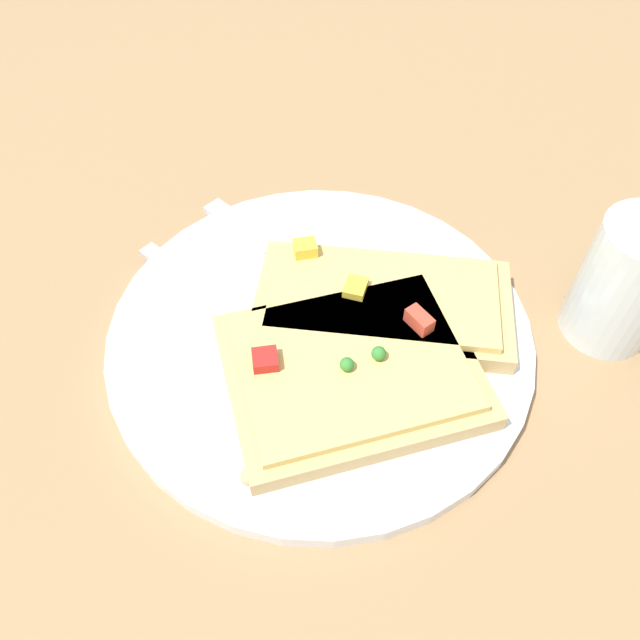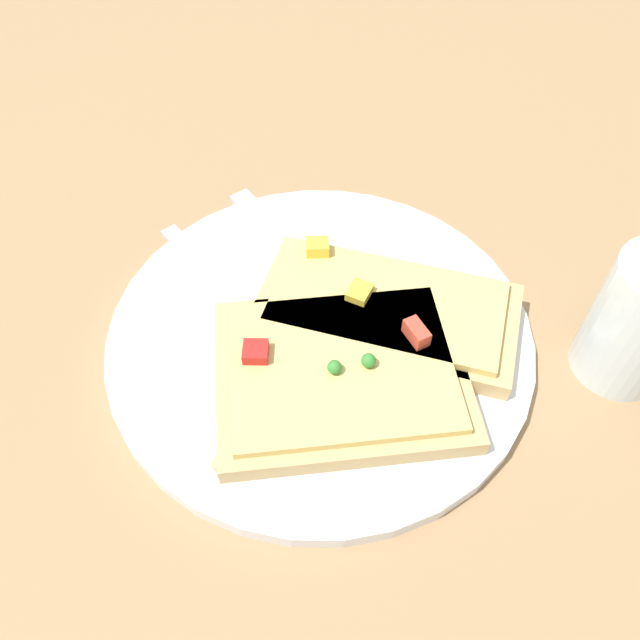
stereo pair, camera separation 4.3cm
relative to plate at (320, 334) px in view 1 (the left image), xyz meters
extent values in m
plane|color=#9E7A51|center=(0.00, 0.00, -0.01)|extent=(4.00, 4.00, 0.00)
cylinder|color=white|center=(0.00, 0.00, 0.00)|extent=(0.30, 0.30, 0.01)
cube|color=#B7B7BC|center=(-0.07, -0.05, 0.01)|extent=(0.14, 0.04, 0.01)
cube|color=#B7B7BC|center=(0.02, -0.03, 0.01)|extent=(0.06, 0.04, 0.01)
cube|color=#B7B7BC|center=(0.07, -0.03, 0.01)|extent=(0.03, 0.01, 0.00)
cube|color=#B7B7BC|center=(0.07, -0.02, 0.01)|extent=(0.03, 0.01, 0.00)
cube|color=#B7B7BC|center=(0.06, -0.01, 0.01)|extent=(0.03, 0.01, 0.00)
cube|color=#B7B7BC|center=(0.06, -0.01, 0.01)|extent=(0.03, 0.01, 0.00)
cube|color=#B7B7BC|center=(-0.12, 0.01, 0.01)|extent=(0.08, 0.03, 0.01)
cube|color=#B7B7BC|center=(-0.02, 0.02, 0.01)|extent=(0.12, 0.04, 0.00)
cube|color=tan|center=(0.04, -0.01, 0.01)|extent=(0.18, 0.19, 0.01)
cube|color=#E0C16B|center=(0.04, -0.01, 0.02)|extent=(0.15, 0.17, 0.01)
cube|color=red|center=(0.01, -0.05, 0.03)|extent=(0.02, 0.02, 0.01)
sphere|color=#388433|center=(0.05, 0.01, 0.03)|extent=(0.01, 0.01, 0.01)
sphere|color=#388433|center=(0.05, -0.01, 0.03)|extent=(0.01, 0.01, 0.01)
cube|color=tan|center=(0.01, 0.05, 0.01)|extent=(0.19, 0.19, 0.01)
cube|color=#E0C16B|center=(0.01, 0.05, 0.02)|extent=(0.17, 0.17, 0.01)
cube|color=yellow|center=(-0.05, 0.02, 0.03)|extent=(0.02, 0.02, 0.01)
cube|color=yellow|center=(0.00, 0.03, 0.03)|extent=(0.02, 0.02, 0.01)
cube|color=#D14733|center=(0.05, 0.04, 0.03)|extent=(0.02, 0.01, 0.01)
sphere|color=tan|center=(-0.05, 0.02, 0.01)|extent=(0.01, 0.01, 0.01)
sphere|color=tan|center=(0.07, -0.10, 0.01)|extent=(0.01, 0.01, 0.01)
cylinder|color=silver|center=(0.11, 0.17, 0.04)|extent=(0.06, 0.06, 0.09)
camera|label=1|loc=(0.21, -0.16, 0.35)|focal=35.00mm
camera|label=2|loc=(0.23, -0.12, 0.35)|focal=35.00mm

